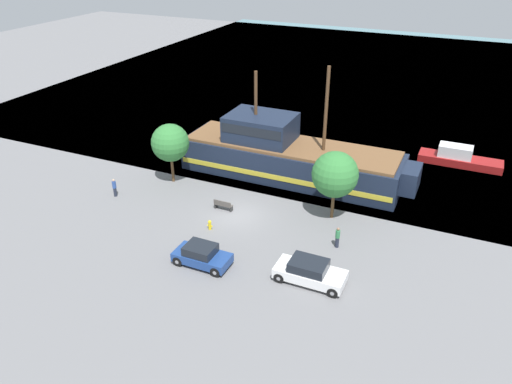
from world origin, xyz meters
TOP-DOWN VIEW (x-y plane):
  - ground_plane at (0.00, 0.00)m, footprint 160.00×160.00m
  - water_surface at (0.00, 44.00)m, footprint 80.00×80.00m
  - pirate_ship at (0.92, 8.14)m, footprint 20.81×5.45m
  - moored_boat_dockside at (14.79, 17.06)m, footprint 7.49×2.05m
  - parked_car_curb_front at (7.74, -5.56)m, footprint 4.46×2.00m
  - parked_car_curb_mid at (0.64, -6.77)m, footprint 3.81×1.85m
  - fire_hydrant at (-1.01, -2.74)m, footprint 0.42×0.25m
  - bench_promenade_east at (-1.45, 0.23)m, footprint 1.52×0.45m
  - pedestrian_walking_near at (-10.73, -1.44)m, footprint 0.32×0.32m
  - pedestrian_walking_far at (8.26, -1.09)m, footprint 0.32×0.32m
  - tree_row_east at (-7.82, 2.90)m, footprint 3.24×3.24m
  - tree_row_mideast at (6.75, 2.68)m, footprint 3.49×3.49m

SIDE VIEW (x-z plane):
  - ground_plane at x=0.00m, z-range 0.00..0.00m
  - water_surface at x=0.00m, z-range 0.00..0.00m
  - fire_hydrant at x=-1.01m, z-range 0.03..0.79m
  - bench_promenade_east at x=-1.45m, z-range 0.00..0.85m
  - moored_boat_dockside at x=14.79m, z-range -0.25..1.57m
  - parked_car_curb_mid at x=0.64m, z-range -0.01..1.45m
  - parked_car_curb_front at x=7.74m, z-range -0.01..1.50m
  - pedestrian_walking_near at x=-10.73m, z-range 0.00..1.57m
  - pedestrian_walking_far at x=8.26m, z-range 0.00..1.59m
  - pirate_ship at x=0.92m, z-range -3.17..7.08m
  - tree_row_east at x=-7.82m, z-range 1.01..6.31m
  - tree_row_mideast at x=6.75m, z-range 0.97..6.42m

